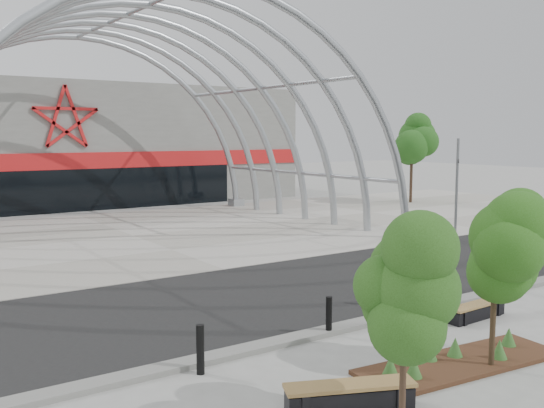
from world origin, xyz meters
name	(u,v)px	position (x,y,z in m)	size (l,w,h in m)	color
ground	(361,321)	(0.00, 0.00, 0.00)	(140.00, 140.00, 0.00)	gray
road	(281,291)	(0.00, 3.50, 0.01)	(140.00, 7.00, 0.02)	black
forecourt	(133,236)	(0.00, 15.50, 0.02)	(60.00, 17.00, 0.04)	#9F9A8F
kerb	(368,322)	(0.00, -0.25, 0.06)	(60.00, 0.50, 0.12)	slate
arena_building	(37,145)	(0.00, 33.45, 3.99)	(34.00, 15.24, 8.00)	slate
vault_canopy	(133,236)	(0.00, 15.50, 0.02)	(20.80, 15.80, 20.36)	#A0A6AB
planting_bed	(458,360)	(-0.34, -3.29, 0.12)	(4.73, 1.86, 0.49)	#351E16
signal_pole	(457,184)	(13.04, 7.70, 2.36)	(0.13, 0.64, 4.51)	slate
street_tree_0	(405,284)	(-3.35, -4.62, 2.39)	(1.46, 1.46, 3.32)	#302119
street_tree_1	(496,251)	(0.07, -3.78, 2.41)	(1.42, 1.42, 3.36)	black
bench_0	(350,397)	(-3.52, -3.59, 0.23)	(2.28, 1.35, 0.47)	black
bench_1	(477,311)	(2.59, -1.50, 0.20)	(1.95, 0.50, 0.41)	black
bollard_0	(200,350)	(-4.91, -0.75, 0.50)	(0.16, 0.16, 0.99)	black
bollard_1	(329,316)	(-1.33, -0.36, 0.46)	(0.15, 0.15, 0.92)	black
bollard_2	(390,290)	(1.53, 0.53, 0.48)	(0.15, 0.15, 0.96)	black
bollard_3	(435,321)	(0.26, -2.16, 0.52)	(0.17, 0.17, 1.04)	black
bollard_4	(427,282)	(2.83, 0.38, 0.55)	(0.18, 0.18, 1.11)	black
bg_tree_1	(412,141)	(21.00, 18.00, 4.25)	(2.70, 2.70, 5.91)	black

